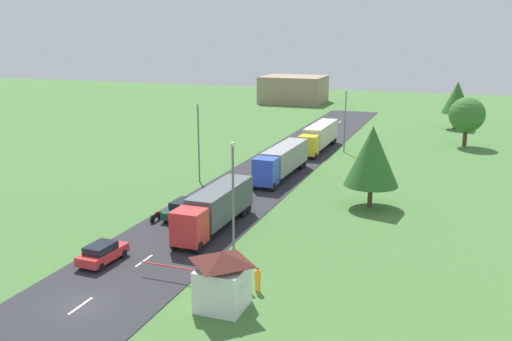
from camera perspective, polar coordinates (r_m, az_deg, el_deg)
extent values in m
plane|color=#477538|center=(38.25, -17.31, -13.02)|extent=(280.00, 280.00, 0.00)
cube|color=#2B2B30|center=(58.01, -2.60, -2.99)|extent=(10.00, 140.00, 0.06)
cube|color=white|center=(38.11, -17.47, -13.03)|extent=(0.16, 2.40, 0.01)
cube|color=white|center=(43.75, -11.36, -9.02)|extent=(0.16, 2.40, 0.01)
cube|color=white|center=(49.10, -7.32, -6.25)|extent=(0.16, 2.40, 0.01)
cube|color=white|center=(55.11, -3.93, -3.89)|extent=(0.16, 2.40, 0.01)
cube|color=white|center=(61.92, -1.02, -1.84)|extent=(0.16, 2.40, 0.01)
cube|color=white|center=(69.09, 1.34, -0.16)|extent=(0.16, 2.40, 0.01)
cube|color=white|center=(76.26, 3.23, 1.18)|extent=(0.16, 2.40, 0.01)
cube|color=white|center=(81.91, 4.47, 2.06)|extent=(0.16, 2.40, 0.01)
cube|color=white|center=(88.71, 5.74, 2.96)|extent=(0.16, 2.40, 0.01)
cube|color=white|center=(95.44, 6.81, 3.71)|extent=(0.16, 2.40, 0.01)
cube|color=white|center=(102.59, 7.79, 4.40)|extent=(0.16, 2.40, 0.01)
cube|color=white|center=(109.11, 8.57, 4.94)|extent=(0.16, 2.40, 0.01)
cube|color=red|center=(44.77, -6.82, -5.73)|extent=(2.45, 2.32, 2.74)
cube|color=black|center=(43.69, -7.49, -5.56)|extent=(2.10, 0.11, 1.21)
cube|color=#4C5156|center=(49.94, -3.60, -3.20)|extent=(2.55, 9.34, 2.73)
cube|color=black|center=(50.43, -3.57, -4.89)|extent=(0.94, 8.87, 0.24)
cylinder|color=black|center=(44.32, -5.89, -7.80)|extent=(0.36, 1.00, 1.00)
cylinder|color=black|center=(45.24, -8.29, -7.42)|extent=(0.36, 1.00, 1.00)
cylinder|color=black|center=(52.51, -1.27, -4.21)|extent=(0.36, 1.00, 1.00)
cylinder|color=black|center=(53.29, -3.38, -3.95)|extent=(0.36, 1.00, 1.00)
cylinder|color=black|center=(53.50, -0.83, -3.86)|extent=(0.36, 1.00, 1.00)
cylinder|color=black|center=(54.26, -2.90, -3.61)|extent=(0.36, 1.00, 1.00)
cube|color=blue|center=(61.19, 0.99, -0.10)|extent=(2.48, 2.29, 3.00)
cube|color=black|center=(60.09, 0.64, 0.17)|extent=(2.10, 0.14, 1.32)
cube|color=gray|center=(67.43, 3.00, 1.38)|extent=(2.70, 10.77, 2.78)
cube|color=black|center=(67.79, 2.99, 0.07)|extent=(1.09, 10.20, 0.24)
cylinder|color=black|center=(60.72, 1.73, -1.68)|extent=(0.37, 1.01, 1.00)
cylinder|color=black|center=(61.43, -0.12, -1.49)|extent=(0.37, 1.01, 1.00)
cylinder|color=black|center=(70.50, 4.62, 0.50)|extent=(0.37, 1.01, 1.00)
cylinder|color=black|center=(71.11, 3.00, 0.65)|extent=(0.37, 1.01, 1.00)
cylinder|color=black|center=(71.70, 4.92, 0.73)|extent=(0.37, 1.01, 1.00)
cylinder|color=black|center=(72.30, 3.32, 0.87)|extent=(0.37, 1.01, 1.00)
cube|color=yellow|center=(76.60, 5.37, 2.59)|extent=(2.45, 2.40, 2.64)
cube|color=black|center=(75.43, 5.16, 2.78)|extent=(2.10, 0.11, 1.16)
cube|color=beige|center=(83.33, 6.66, 3.77)|extent=(2.53, 11.20, 2.86)
cube|color=black|center=(83.63, 6.63, 2.67)|extent=(0.93, 10.64, 0.24)
cylinder|color=black|center=(76.05, 6.00, 1.47)|extent=(0.35, 1.00, 1.00)
cylinder|color=black|center=(76.58, 4.48, 1.59)|extent=(0.35, 1.00, 1.00)
cylinder|color=black|center=(86.63, 7.84, 2.96)|extent=(0.35, 1.00, 1.00)
cylinder|color=black|center=(87.09, 6.49, 3.06)|extent=(0.35, 1.00, 1.00)
cylinder|color=black|center=(87.92, 8.03, 3.12)|extent=(0.35, 1.00, 1.00)
cylinder|color=black|center=(88.38, 6.70, 3.21)|extent=(0.35, 1.00, 1.00)
cube|color=red|center=(43.94, -15.37, -8.23)|extent=(2.05, 4.21, 0.68)
cube|color=black|center=(43.57, -15.59, -7.58)|extent=(1.68, 2.38, 0.53)
cylinder|color=black|center=(45.58, -15.12, -7.85)|extent=(0.24, 0.65, 0.64)
cylinder|color=black|center=(44.62, -13.37, -8.23)|extent=(0.24, 0.65, 0.64)
cylinder|color=black|center=(43.57, -17.38, -9.05)|extent=(0.24, 0.65, 0.64)
cylinder|color=black|center=(42.56, -15.59, -9.48)|extent=(0.24, 0.65, 0.64)
cube|color=#19472D|center=(52.74, -7.66, -4.06)|extent=(1.86, 4.60, 0.69)
cube|color=black|center=(52.74, -7.57, -3.33)|extent=(1.52, 2.59, 0.59)
cylinder|color=black|center=(51.22, -7.76, -5.03)|extent=(0.24, 0.65, 0.64)
cylinder|color=black|center=(51.96, -9.22, -4.80)|extent=(0.24, 0.65, 0.64)
cylinder|color=black|center=(53.78, -6.14, -4.04)|extent=(0.24, 0.65, 0.64)
cylinder|color=black|center=(54.48, -7.55, -3.85)|extent=(0.24, 0.65, 0.64)
cylinder|color=black|center=(52.71, -9.81, -4.55)|extent=(0.12, 0.64, 0.64)
cylinder|color=black|center=(51.65, -10.53, -4.97)|extent=(0.14, 0.64, 0.64)
cube|color=black|center=(52.11, -10.18, -4.53)|extent=(0.20, 1.40, 0.36)
ellipsoid|color=red|center=(52.16, -10.10, -4.24)|extent=(0.28, 0.52, 0.28)
cube|color=white|center=(35.84, -3.45, -11.86)|extent=(2.91, 2.87, 2.71)
pyramid|color=#4C1E19|center=(34.98, -3.50, -8.79)|extent=(3.34, 3.30, 0.74)
cube|color=black|center=(35.20, -1.29, -11.75)|extent=(0.06, 1.72, 0.70)
cube|color=orange|center=(39.36, -5.91, -10.77)|extent=(0.28, 0.28, 1.05)
cylinder|color=red|center=(40.14, -8.86, -9.62)|extent=(4.50, 0.10, 0.10)
cylinder|color=orange|center=(38.26, 0.03, -11.63)|extent=(0.16, 0.16, 0.85)
cylinder|color=orange|center=(38.19, 0.31, -11.67)|extent=(0.16, 0.16, 0.85)
cube|color=orange|center=(37.91, 0.17, -10.64)|extent=(0.38, 0.22, 0.63)
sphere|color=#8C664C|center=(37.72, 0.17, -9.99)|extent=(0.23, 0.23, 0.23)
cylinder|color=gray|center=(37.88, -4.04, -11.91)|extent=(0.16, 0.16, 0.88)
cylinder|color=gray|center=(37.80, -3.76, -11.96)|extent=(0.16, 0.16, 0.88)
cube|color=orange|center=(37.51, -3.92, -10.88)|extent=(0.38, 0.22, 0.66)
sphere|color=tan|center=(37.30, -3.93, -10.19)|extent=(0.24, 0.24, 0.24)
cylinder|color=gray|center=(35.92, -5.54, -13.50)|extent=(0.16, 0.16, 0.85)
cylinder|color=gray|center=(35.84, -5.25, -13.55)|extent=(0.16, 0.16, 0.85)
cube|color=yellow|center=(35.54, -5.42, -12.46)|extent=(0.38, 0.22, 0.64)
sphere|color=tan|center=(35.33, -5.44, -11.77)|extent=(0.23, 0.23, 0.23)
cylinder|color=slate|center=(41.50, -2.34, -3.53)|extent=(0.18, 0.18, 8.95)
sphere|color=silver|center=(40.35, -2.41, 2.70)|extent=(0.36, 0.36, 0.36)
cylinder|color=slate|center=(64.32, -5.87, 2.72)|extent=(0.18, 0.18, 8.93)
sphere|color=silver|center=(63.58, -5.98, 6.78)|extent=(0.36, 0.36, 0.36)
cylinder|color=slate|center=(80.94, 9.08, 4.89)|extent=(0.18, 0.18, 8.76)
sphere|color=silver|center=(80.36, 9.20, 8.05)|extent=(0.36, 0.36, 0.36)
cylinder|color=#513823|center=(106.26, 19.64, 4.78)|extent=(0.55, 0.55, 2.83)
cone|color=#2D6628|center=(105.72, 19.83, 7.02)|extent=(5.06, 5.06, 5.56)
cylinder|color=#513823|center=(56.54, 11.56, -2.56)|extent=(0.48, 0.48, 2.25)
cone|color=#2D6628|center=(55.54, 11.76, 1.47)|extent=(5.36, 5.36, 5.90)
cylinder|color=#513823|center=(90.46, 20.55, 3.22)|extent=(0.63, 0.63, 2.84)
sphere|color=#38702D|center=(89.94, 20.73, 5.35)|extent=(5.30, 5.30, 5.30)
cube|color=#9E846B|center=(138.04, 3.85, 8.26)|extent=(14.74, 12.19, 6.40)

